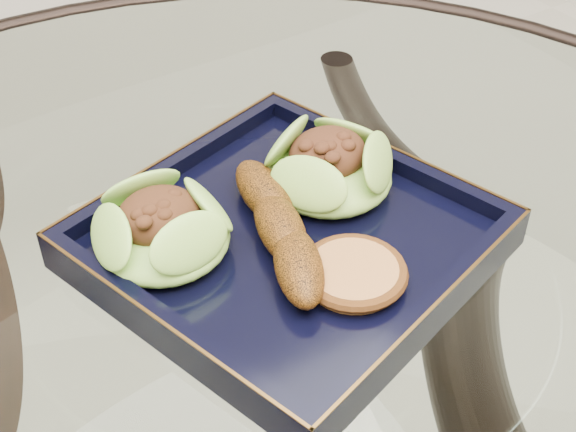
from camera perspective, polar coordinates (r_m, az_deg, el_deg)
navy_plate at (r=0.63m, az=0.00°, el=-2.09°), size 0.34×0.34×0.02m
lettuce_wrap_left at (r=0.61m, az=-8.93°, el=-1.16°), size 0.13×0.13×0.04m
lettuce_wrap_right at (r=0.66m, az=2.96°, el=3.30°), size 0.12×0.12×0.04m
roasted_plantain at (r=0.61m, az=-0.56°, el=-0.80°), size 0.08×0.17×0.03m
crumb_patty at (r=0.59m, az=4.67°, el=-4.14°), size 0.09×0.09×0.01m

